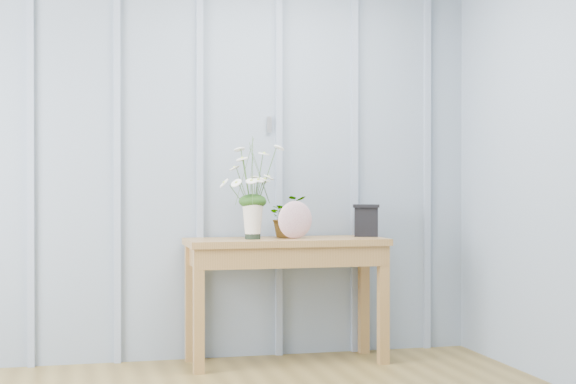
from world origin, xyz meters
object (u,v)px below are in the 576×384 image
object	(u,v)px
felt_disc_vessel	(295,220)
carved_box	(366,220)
sideboard	(286,257)
daisy_vase	(253,178)

from	to	relation	value
felt_disc_vessel	carved_box	xyz separation A→B (m)	(0.48, 0.10, -0.01)
carved_box	sideboard	bearing A→B (deg)	-173.55
sideboard	felt_disc_vessel	distance (m)	0.24
felt_disc_vessel	sideboard	bearing A→B (deg)	127.27
felt_disc_vessel	carved_box	bearing A→B (deg)	-0.19
daisy_vase	carved_box	xyz separation A→B (m)	(0.74, 0.08, -0.26)
sideboard	carved_box	size ratio (longest dim) A/B	6.02
sideboard	felt_disc_vessel	world-z (taller)	felt_disc_vessel
daisy_vase	carved_box	world-z (taller)	daisy_vase
carved_box	daisy_vase	bearing A→B (deg)	-173.96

